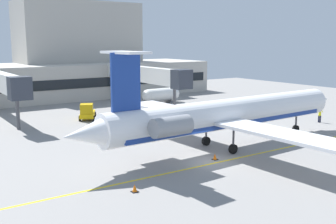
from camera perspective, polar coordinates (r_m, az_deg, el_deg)
name	(u,v)px	position (r m, az deg, el deg)	size (l,w,h in m)	color
ground	(211,162)	(35.79, 6.03, -7.05)	(120.00, 120.00, 0.11)	gray
terminal_building	(71,63)	(80.47, -13.49, 6.75)	(55.51, 17.14, 17.95)	#B7B2A8
jet_bridge_west	(4,83)	(56.97, -22.16, 3.83)	(2.40, 19.75, 6.43)	silver
jet_bridge_east	(146,75)	(63.22, -3.16, 5.24)	(2.40, 22.57, 6.60)	silver
regional_jet	(226,114)	(39.64, 8.15, -0.33)	(33.89, 27.11, 9.60)	white
baggage_tug	(87,112)	(55.25, -11.32, -0.02)	(3.49, 4.54, 2.23)	#E5B20C
pushback_tractor	(197,118)	(49.81, 4.16, -0.91)	(4.11, 3.31, 2.28)	silver
fuel_tank	(161,95)	(68.84, -0.99, 2.45)	(7.28, 2.32, 2.53)	white
marshaller	(320,115)	(55.83, 20.60, -0.38)	(0.34, 0.82, 1.96)	#191E33
safety_cone_alpha	(150,134)	(44.78, -2.50, -3.14)	(0.47, 0.47, 0.55)	orange
safety_cone_bravo	(135,189)	(28.75, -4.72, -10.70)	(0.47, 0.47, 0.55)	orange
safety_cone_charlie	(215,157)	(36.33, 6.63, -6.31)	(0.47, 0.47, 0.55)	orange
safety_cone_delta	(241,118)	(55.03, 10.24, -0.83)	(0.47, 0.47, 0.55)	orange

